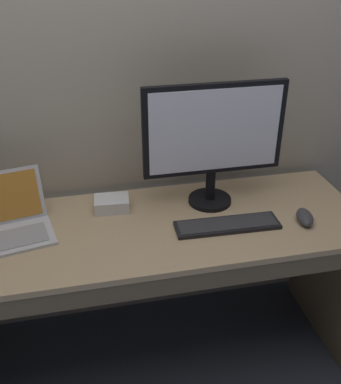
# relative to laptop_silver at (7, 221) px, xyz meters

# --- Properties ---
(ground_plane) EXTENTS (14.00, 14.00, 0.00)m
(ground_plane) POSITION_rel_laptop_silver_xyz_m (0.49, -0.07, -0.77)
(ground_plane) COLOR #2D333D
(desk) EXTENTS (1.84, 0.60, 0.72)m
(desk) POSITION_rel_laptop_silver_xyz_m (0.49, -0.08, -0.28)
(desk) COLOR tan
(desk) RESTS_ON ground
(laptop_silver) EXTENTS (0.36, 0.32, 0.21)m
(laptop_silver) POSITION_rel_laptop_silver_xyz_m (0.00, 0.00, 0.00)
(laptop_silver) COLOR silver
(laptop_silver) RESTS_ON desk
(external_monitor) EXTENTS (0.57, 0.18, 0.52)m
(external_monitor) POSITION_rel_laptop_silver_xyz_m (0.82, 0.04, 0.25)
(external_monitor) COLOR black
(external_monitor) RESTS_ON desk
(wired_keyboard) EXTENTS (0.41, 0.12, 0.02)m
(wired_keyboard) POSITION_rel_laptop_silver_xyz_m (0.83, -0.14, -0.04)
(wired_keyboard) COLOR black
(wired_keyboard) RESTS_ON desk
(computer_mouse) EXTENTS (0.09, 0.13, 0.04)m
(computer_mouse) POSITION_rel_laptop_silver_xyz_m (1.14, -0.17, -0.03)
(computer_mouse) COLOR #38383D
(computer_mouse) RESTS_ON desk
(external_drive_box) EXTENTS (0.15, 0.11, 0.05)m
(external_drive_box) POSITION_rel_laptop_silver_xyz_m (0.40, 0.08, -0.02)
(external_drive_box) COLOR silver
(external_drive_box) RESTS_ON desk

